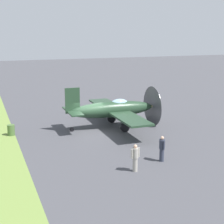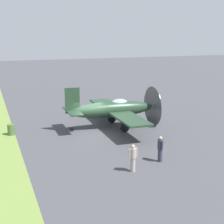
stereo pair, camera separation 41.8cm
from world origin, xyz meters
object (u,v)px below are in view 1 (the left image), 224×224
(airplane_lead, at_px, (114,109))
(fuel_drum, at_px, (11,130))
(ground_crew_mechanic, at_px, (135,157))
(ground_crew_chief, at_px, (162,148))

(airplane_lead, xyz_separation_m, fuel_drum, (-0.77, -8.85, -1.21))
(airplane_lead, height_order, ground_crew_mechanic, airplane_lead)
(airplane_lead, distance_m, ground_crew_chief, 8.95)
(ground_crew_mechanic, relative_size, fuel_drum, 1.92)
(ground_crew_mechanic, height_order, fuel_drum, ground_crew_mechanic)
(fuel_drum, bearing_deg, ground_crew_mechanic, 31.12)
(airplane_lead, relative_size, ground_crew_mechanic, 6.41)
(airplane_lead, height_order, fuel_drum, airplane_lead)
(airplane_lead, xyz_separation_m, ground_crew_chief, (8.91, -0.09, -0.75))
(ground_crew_chief, relative_size, ground_crew_mechanic, 1.00)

